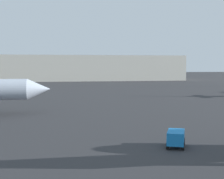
% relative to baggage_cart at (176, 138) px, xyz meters
% --- Properties ---
extents(baggage_cart, '(2.18, 2.72, 1.30)m').
position_rel_baggage_cart_xyz_m(baggage_cart, '(0.00, 0.00, 0.00)').
color(baggage_cart, '#1972BF').
rests_on(baggage_cart, ground_plane).
extents(terminal_building, '(91.41, 20.54, 10.66)m').
position_rel_baggage_cart_xyz_m(terminal_building, '(1.20, 119.77, 4.57)').
color(terminal_building, beige).
rests_on(terminal_building, ground_plane).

